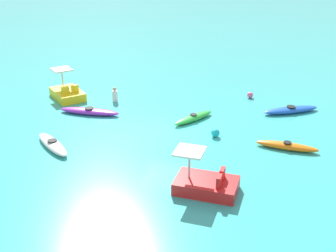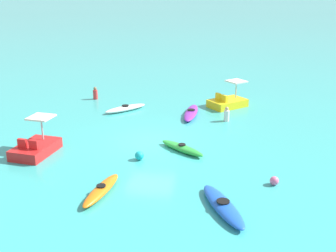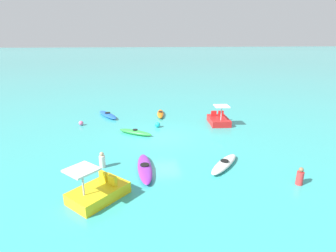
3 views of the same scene
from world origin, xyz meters
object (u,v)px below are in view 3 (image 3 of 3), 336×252
(kayak_blue, at_px, (108,115))
(buoy_pink, at_px, (81,123))
(buoy_cyan, at_px, (158,125))
(kayak_white, at_px, (224,164))
(kayak_purple, at_px, (145,168))
(pedal_boat_red, at_px, (219,120))
(kayak_orange, at_px, (160,114))
(kayak_green, at_px, (135,132))
(pedal_boat_yellow, at_px, (98,192))
(person_near_shore, at_px, (102,161))
(person_by_kayaks, at_px, (300,177))

(kayak_blue, height_order, buoy_pink, kayak_blue)
(buoy_pink, bearing_deg, buoy_cyan, 73.92)
(kayak_white, xyz_separation_m, kayak_purple, (-0.36, -4.26, -0.00))
(pedal_boat_red, bearing_deg, kayak_orange, -128.88)
(kayak_green, relative_size, buoy_pink, 6.85)
(kayak_purple, bearing_deg, kayak_orange, 165.89)
(kayak_white, relative_size, pedal_boat_yellow, 0.92)
(kayak_green, bearing_deg, kayak_purple, 0.34)
(kayak_orange, distance_m, buoy_cyan, 3.49)
(buoy_cyan, bearing_deg, pedal_boat_red, 89.66)
(kayak_green, height_order, pedal_boat_red, pedal_boat_red)
(kayak_green, height_order, kayak_purple, same)
(pedal_boat_yellow, xyz_separation_m, person_near_shore, (-3.00, 0.06, 0.05))
(kayak_green, xyz_separation_m, buoy_pink, (-3.02, -4.09, 0.02))
(kayak_blue, relative_size, buoy_cyan, 7.78)
(kayak_purple, distance_m, person_near_shore, 2.35)
(kayak_white, height_order, kayak_blue, same)
(kayak_green, bearing_deg, pedal_boat_yellow, -15.50)
(kayak_purple, xyz_separation_m, pedal_boat_yellow, (2.15, -2.24, 0.17))
(buoy_pink, bearing_deg, kayak_green, 53.62)
(kayak_orange, height_order, pedal_boat_yellow, pedal_boat_yellow)
(kayak_white, distance_m, person_near_shore, 6.55)
(kayak_blue, bearing_deg, person_by_kayaks, 33.20)
(pedal_boat_red, relative_size, buoy_cyan, 6.18)
(buoy_pink, bearing_deg, pedal_boat_red, 81.00)
(person_by_kayaks, bearing_deg, kayak_orange, -161.86)
(kayak_green, height_order, person_by_kayaks, person_by_kayaks)
(buoy_pink, bearing_deg, kayak_orange, 103.93)
(kayak_purple, bearing_deg, pedal_boat_red, 135.80)
(kayak_white, bearing_deg, person_by_kayaks, 48.33)
(kayak_blue, bearing_deg, kayak_purple, 10.62)
(kayak_purple, height_order, person_near_shore, person_near_shore)
(kayak_white, height_order, kayak_green, same)
(kayak_purple, height_order, pedal_boat_red, pedal_boat_red)
(kayak_purple, xyz_separation_m, buoy_cyan, (-7.11, 1.82, 0.05))
(kayak_blue, xyz_separation_m, buoy_cyan, (3.96, 3.89, 0.05))
(pedal_boat_red, bearing_deg, kayak_white, -19.45)
(buoy_pink, bearing_deg, pedal_boat_yellow, 9.77)
(kayak_purple, distance_m, buoy_pink, 9.74)
(kayak_white, height_order, person_by_kayaks, person_by_kayaks)
(kayak_white, relative_size, pedal_boat_red, 0.98)
(kayak_blue, height_order, kayak_orange, same)
(buoy_cyan, bearing_deg, kayak_green, -54.89)
(person_near_shore, xyz_separation_m, person_by_kayaks, (3.65, 9.17, 0.00))
(kayak_white, distance_m, kayak_blue, 13.06)
(kayak_purple, xyz_separation_m, buoy_pink, (-8.82, -4.13, 0.02))
(kayak_orange, xyz_separation_m, pedal_boat_red, (3.42, 4.24, 0.17))
(kayak_white, relative_size, kayak_orange, 0.88)
(kayak_green, bearing_deg, kayak_blue, -158.79)
(kayak_blue, xyz_separation_m, person_near_shore, (10.20, -0.10, 0.22))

